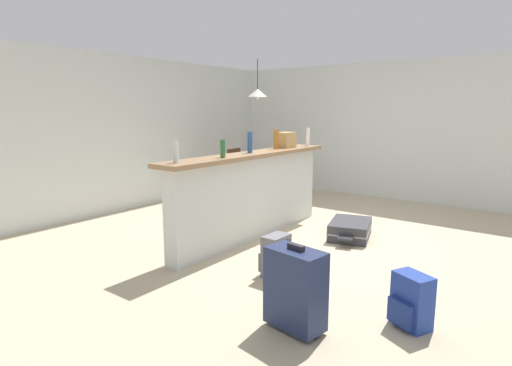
% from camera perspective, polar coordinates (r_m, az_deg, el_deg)
% --- Properties ---
extents(ground_plane, '(13.00, 13.00, 0.05)m').
position_cam_1_polar(ground_plane, '(5.57, 5.26, -7.37)').
color(ground_plane, '#BCAD8E').
extents(wall_back, '(6.60, 0.10, 2.50)m').
position_cam_1_polar(wall_back, '(7.39, -15.30, 6.69)').
color(wall_back, silver).
rests_on(wall_back, ground_plane).
extents(wall_right, '(0.10, 6.00, 2.50)m').
position_cam_1_polar(wall_right, '(8.20, 14.90, 7.01)').
color(wall_right, silver).
rests_on(wall_right, ground_plane).
extents(partition_half_wall, '(2.80, 0.20, 1.06)m').
position_cam_1_polar(partition_half_wall, '(5.32, -0.51, -2.01)').
color(partition_half_wall, silver).
rests_on(partition_half_wall, ground_plane).
extents(bar_countertop, '(2.96, 0.40, 0.05)m').
position_cam_1_polar(bar_countertop, '(5.23, -0.52, 3.92)').
color(bar_countertop, '#93704C').
rests_on(bar_countertop, partition_half_wall).
extents(bottle_clear, '(0.06, 0.06, 0.22)m').
position_cam_1_polar(bottle_clear, '(4.29, -11.03, 4.22)').
color(bottle_clear, silver).
rests_on(bottle_clear, bar_countertop).
extents(bottle_green, '(0.06, 0.06, 0.20)m').
position_cam_1_polar(bottle_green, '(4.70, -4.61, 4.75)').
color(bottle_green, '#2D6B38').
rests_on(bottle_green, bar_countertop).
extents(bottle_blue, '(0.07, 0.07, 0.27)m').
position_cam_1_polar(bottle_blue, '(5.21, -0.85, 5.64)').
color(bottle_blue, '#284C89').
rests_on(bottle_blue, bar_countertop).
extents(bottle_amber, '(0.07, 0.07, 0.27)m').
position_cam_1_polar(bottle_amber, '(5.75, 2.78, 6.07)').
color(bottle_amber, '#9E661E').
rests_on(bottle_amber, bar_countertop).
extents(bottle_white, '(0.06, 0.06, 0.27)m').
position_cam_1_polar(bottle_white, '(6.22, 7.18, 6.31)').
color(bottle_white, silver).
rests_on(bottle_white, bar_countertop).
extents(grocery_bag, '(0.26, 0.18, 0.22)m').
position_cam_1_polar(grocery_bag, '(5.94, 4.21, 5.94)').
color(grocery_bag, tan).
rests_on(grocery_bag, bar_countertop).
extents(dining_table, '(1.10, 0.80, 0.74)m').
position_cam_1_polar(dining_table, '(7.41, -0.67, 2.36)').
color(dining_table, '#332319').
rests_on(dining_table, ground_plane).
extents(dining_chair_near_partition, '(0.46, 0.46, 0.93)m').
position_cam_1_polar(dining_chair_near_partition, '(7.13, 2.31, 0.98)').
color(dining_chair_near_partition, '#4C331E').
rests_on(dining_chair_near_partition, ground_plane).
extents(dining_chair_far_side, '(0.44, 0.44, 0.93)m').
position_cam_1_polar(dining_chair_far_side, '(7.84, -3.65, 1.80)').
color(dining_chair_far_side, '#4C331E').
rests_on(dining_chair_far_side, ground_plane).
extents(pendant_lamp, '(0.34, 0.34, 0.68)m').
position_cam_1_polar(pendant_lamp, '(7.39, 0.21, 12.32)').
color(pendant_lamp, black).
extents(suitcase_flat_charcoal, '(0.89, 0.67, 0.22)m').
position_cam_1_polar(suitcase_flat_charcoal, '(5.54, 12.85, -6.24)').
color(suitcase_flat_charcoal, '#38383D').
rests_on(suitcase_flat_charcoal, ground_plane).
extents(backpack_blue, '(0.32, 0.33, 0.42)m').
position_cam_1_polar(backpack_blue, '(3.47, 20.61, -15.08)').
color(backpack_blue, '#233D93').
rests_on(backpack_blue, ground_plane).
extents(backpack_grey, '(0.29, 0.26, 0.42)m').
position_cam_1_polar(backpack_grey, '(4.19, 2.69, -10.04)').
color(backpack_grey, slate).
rests_on(backpack_grey, ground_plane).
extents(suitcase_upright_navy, '(0.31, 0.47, 0.67)m').
position_cam_1_polar(suitcase_upright_navy, '(3.19, 5.44, -14.26)').
color(suitcase_upright_navy, '#1E284C').
rests_on(suitcase_upright_navy, ground_plane).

